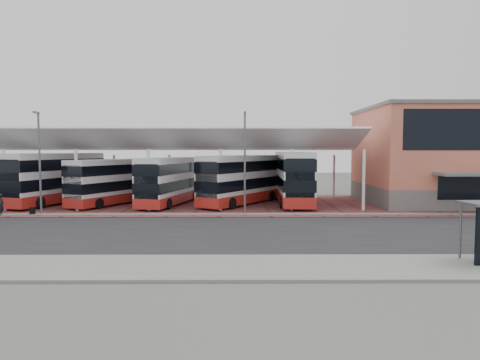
{
  "coord_description": "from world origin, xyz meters",
  "views": [
    {
      "loc": [
        1.42,
        -27.1,
        5.12
      ],
      "look_at": [
        1.64,
        7.99,
        2.66
      ],
      "focal_mm": 32.0,
      "sensor_mm": 36.0,
      "label": 1
    }
  ],
  "objects": [
    {
      "name": "bus_1",
      "position": [
        -15.8,
        13.48,
        2.43
      ],
      "size": [
        5.9,
        11.84,
        4.77
      ],
      "rotation": [
        0.0,
        0.0,
        -0.29
      ],
      "color": "silver",
      "rests_on": "forecourt"
    },
    {
      "name": "road",
      "position": [
        0.0,
        -1.0,
        0.01
      ],
      "size": [
        120.0,
        14.0,
        0.02
      ],
      "primitive_type": "cube",
      "color": "black",
      "rests_on": "ground"
    },
    {
      "name": "canopy",
      "position": [
        -6.0,
        13.94,
        5.8
      ],
      "size": [
        37.0,
        11.63,
        7.07
      ],
      "color": "white",
      "rests_on": "ground"
    },
    {
      "name": "pedestrian",
      "position": [
        -16.94,
        6.0,
        0.91
      ],
      "size": [
        0.6,
        0.73,
        1.7
      ],
      "primitive_type": "imported",
      "rotation": [
        0.0,
        0.0,
        1.94
      ],
      "color": "black",
      "rests_on": "forecourt"
    },
    {
      "name": "suitcase",
      "position": [
        -14.6,
        6.07,
        0.37
      ],
      "size": [
        0.36,
        0.26,
        0.62
      ],
      "primitive_type": "cube",
      "color": "black",
      "rests_on": "forecourt"
    },
    {
      "name": "bus_4",
      "position": [
        1.81,
        12.88,
        2.33
      ],
      "size": [
        8.16,
        10.69,
        4.57
      ],
      "rotation": [
        0.0,
        0.0,
        -0.57
      ],
      "color": "silver",
      "rests_on": "forecourt"
    },
    {
      "name": "ground",
      "position": [
        0.0,
        0.0,
        0.0
      ],
      "size": [
        140.0,
        140.0,
        0.0
      ],
      "primitive_type": "plane",
      "color": "#4E514B"
    },
    {
      "name": "lamp_west",
      "position": [
        -14.0,
        6.27,
        4.36
      ],
      "size": [
        0.16,
        0.9,
        8.07
      ],
      "color": "#54565B",
      "rests_on": "ground"
    },
    {
      "name": "bus_2",
      "position": [
        -10.12,
        12.95,
        2.15
      ],
      "size": [
        6.61,
        10.21,
        4.21
      ],
      "rotation": [
        0.0,
        0.0,
        -0.46
      ],
      "color": "silver",
      "rests_on": "forecourt"
    },
    {
      "name": "bus_3",
      "position": [
        -4.86,
        12.8,
        2.22
      ],
      "size": [
        4.81,
        10.84,
        4.35
      ],
      "rotation": [
        0.0,
        0.0,
        -0.23
      ],
      "color": "silver",
      "rests_on": "forecourt"
    },
    {
      "name": "bus_0",
      "position": [
        -19.87,
        12.5,
        2.19
      ],
      "size": [
        7.62,
        10.04,
        4.28
      ],
      "rotation": [
        0.0,
        0.0,
        -0.57
      ],
      "color": "silver",
      "rests_on": "forecourt"
    },
    {
      "name": "forecourt",
      "position": [
        2.0,
        13.0,
        0.03
      ],
      "size": [
        72.0,
        16.0,
        0.06
      ],
      "primitive_type": "cube",
      "color": "brown",
      "rests_on": "ground"
    },
    {
      "name": "yellow_line_far",
      "position": [
        0.0,
        -6.7,
        0.03
      ],
      "size": [
        120.0,
        0.12,
        0.01
      ],
      "primitive_type": "cube",
      "color": "#F0E701",
      "rests_on": "road"
    },
    {
      "name": "bus_5",
      "position": [
        6.7,
        13.44,
        2.48
      ],
      "size": [
        3.2,
        11.88,
        4.87
      ],
      "rotation": [
        0.0,
        0.0,
        -0.03
      ],
      "color": "silver",
      "rests_on": "forecourt"
    },
    {
      "name": "lamp_east",
      "position": [
        2.0,
        6.27,
        4.36
      ],
      "size": [
        0.16,
        0.9,
        8.07
      ],
      "color": "#54565B",
      "rests_on": "ground"
    },
    {
      "name": "sidewalk",
      "position": [
        0.0,
        -9.0,
        0.07
      ],
      "size": [
        120.0,
        4.0,
        0.14
      ],
      "primitive_type": "cube",
      "color": "slate",
      "rests_on": "ground"
    },
    {
      "name": "terminal",
      "position": [
        23.0,
        13.92,
        4.66
      ],
      "size": [
        18.4,
        14.4,
        9.25
      ],
      "color": "slate",
      "rests_on": "ground"
    },
    {
      "name": "north_kerb",
      "position": [
        0.0,
        6.2,
        0.07
      ],
      "size": [
        120.0,
        0.8,
        0.14
      ],
      "primitive_type": "cube",
      "color": "slate",
      "rests_on": "ground"
    },
    {
      "name": "yellow_line_near",
      "position": [
        0.0,
        -7.0,
        0.03
      ],
      "size": [
        120.0,
        0.12,
        0.01
      ],
      "primitive_type": "cube",
      "color": "#F0E701",
      "rests_on": "road"
    }
  ]
}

